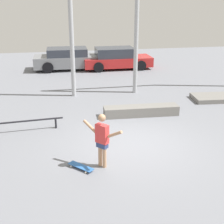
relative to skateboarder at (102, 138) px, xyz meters
The scene contains 10 objects.
ground_plane 1.88m from the skateboarder, 45.24° to the left, with size 36.00×36.00×0.00m, color slate.
skateboarder is the anchor object (origin of this frame).
skateboard 0.99m from the skateboarder, behind, with size 0.69×0.71×0.08m.
grind_box 4.19m from the skateboarder, 59.49° to the left, with size 2.92×0.57×0.38m, color slate.
manual_pad 7.75m from the skateboarder, 38.61° to the left, with size 2.22×1.18×0.19m, color slate.
grind_rail 3.72m from the skateboarder, 129.89° to the left, with size 2.83×0.27×0.40m.
canopy_support_left 7.83m from the skateboarder, 115.38° to the left, with size 5.91×0.20×5.84m.
canopy_support_right 9.04m from the skateboarder, 50.29° to the left, with size 5.91×0.20×5.84m.
parked_car_grey 12.31m from the skateboarder, 90.65° to the left, with size 4.50×2.00×1.34m.
parked_car_red 12.27m from the skateboarder, 76.72° to the left, with size 4.32×1.88×1.33m.
Camera 1 is at (-2.32, -8.63, 4.41)m, focal length 50.00 mm.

